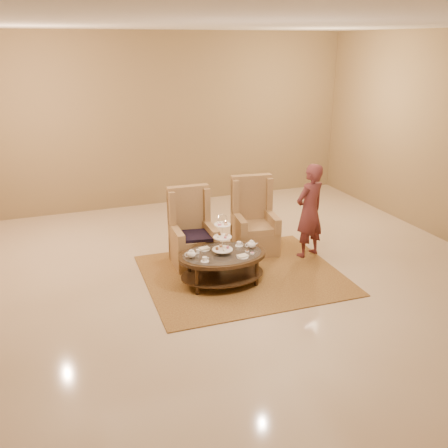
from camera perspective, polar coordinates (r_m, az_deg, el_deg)
name	(u,v)px	position (r m, az deg, el deg)	size (l,w,h in m)	color
ground	(237,280)	(7.38, 1.47, -6.37)	(8.00, 8.00, 0.00)	beige
ceiling	(237,280)	(7.38, 1.47, -6.37)	(8.00, 8.00, 0.02)	silver
wall_back	(164,121)	(10.52, -6.84, 11.62)	(8.00, 0.04, 3.50)	#92794F
rug	(243,275)	(7.50, 2.13, -5.83)	(2.92, 2.46, 0.02)	olive
tea_table	(222,259)	(7.10, -0.18, -4.02)	(1.31, 0.94, 1.06)	black
armchair_left	(192,238)	(7.79, -3.67, -1.63)	(0.67, 0.69, 1.20)	#9C7649
armchair_right	(254,226)	(8.25, 3.41, -0.27)	(0.76, 0.78, 1.24)	#9C7649
person	(310,211)	(8.00, 9.75, 1.46)	(0.65, 0.52, 1.53)	#5D2829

